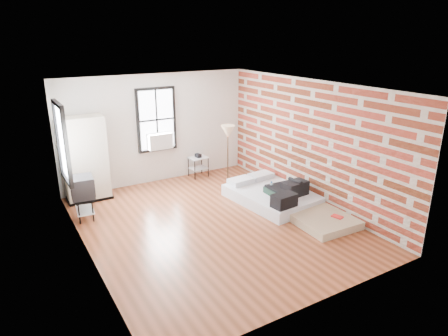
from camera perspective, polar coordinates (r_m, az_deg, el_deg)
ground at (r=8.34m, az=-1.46°, el=-7.91°), size 6.00×6.00×0.00m
room_shell at (r=8.14m, az=-1.38°, el=4.47°), size 5.02×6.02×2.80m
mattress_main at (r=9.37m, az=7.06°, el=-3.77°), size 1.68×2.16×0.65m
mattress_bare at (r=8.92m, az=11.19°, el=-5.48°), size 1.18×2.14×0.45m
wardrobe at (r=9.73m, az=-19.22°, el=1.20°), size 1.01×0.59×1.98m
side_table at (r=10.87m, az=-3.70°, el=0.96°), size 0.52×0.43×0.65m
floor_lamp at (r=9.82m, az=0.56°, el=4.78°), size 0.34×0.34×1.61m
tv_stand at (r=8.85m, az=-19.54°, el=-2.82°), size 0.51×0.69×0.92m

